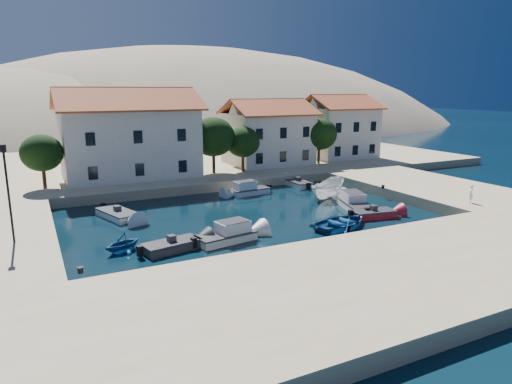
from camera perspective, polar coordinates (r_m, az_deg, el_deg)
ground at (r=30.40m, az=7.34°, el=-7.60°), size 400.00×400.00×0.00m
quay_south at (r=25.83m, az=14.93°, el=-10.49°), size 52.00×12.00×1.00m
quay_east at (r=50.66m, az=20.42°, el=0.49°), size 11.00×20.00×1.00m
quay_north at (r=64.93m, az=-10.15°, el=3.61°), size 80.00×36.00×1.00m
hills at (r=155.42m, az=-12.34°, el=-0.25°), size 254.00×176.00×99.00m
building_left at (r=52.72m, az=-15.62°, el=7.25°), size 14.70×9.45×9.70m
building_mid at (r=59.83m, az=1.50°, el=7.61°), size 10.50×8.40×8.30m
building_right at (r=67.10m, az=10.26°, el=8.17°), size 9.45×8.40×8.80m
trees at (r=53.47m, az=-3.83°, el=6.57°), size 37.30×5.30×6.45m
lamppost at (r=32.08m, az=-28.65°, el=0.83°), size 0.35×0.25×6.22m
bollards at (r=34.59m, az=7.68°, el=-3.09°), size 29.36×9.56×0.30m
motorboat_grey_sw at (r=31.09m, az=-10.48°, el=-6.66°), size 4.10×2.43×1.25m
cabin_cruiser_south at (r=32.25m, az=-3.80°, el=-5.42°), size 4.56×2.51×1.60m
rowboat_south at (r=36.24m, az=10.66°, el=-4.36°), size 5.88×4.77×1.07m
motorboat_red_se at (r=39.48m, az=14.44°, el=-2.69°), size 3.84×2.17×1.25m
cabin_cruiser_east at (r=41.99m, az=12.25°, el=-1.41°), size 3.41×5.26×1.60m
boat_east at (r=45.58m, az=8.94°, el=-0.79°), size 5.61×4.21×2.04m
motorboat_white_ne at (r=50.84m, az=5.27°, el=1.05°), size 1.93×3.88×1.25m
rowboat_west at (r=31.79m, az=-16.28°, el=-7.10°), size 3.42×3.25×1.41m
motorboat_white_west at (r=39.82m, az=-16.90°, el=-2.71°), size 3.17×4.77×1.25m
cabin_cruiser_north at (r=46.66m, az=-0.77°, el=0.28°), size 4.19×2.09×1.60m
pedestrian at (r=43.04m, az=25.26°, el=-0.22°), size 0.67×0.66×1.56m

